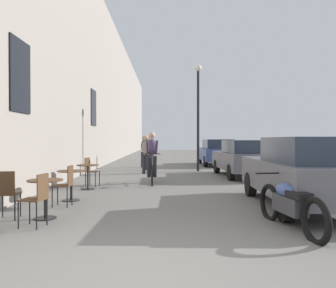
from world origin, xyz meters
name	(u,v)px	position (x,y,z in m)	size (l,w,h in m)	color
ground_plane	(147,282)	(0.00, 0.00, 0.00)	(88.00, 88.00, 0.00)	slate
building_facade_left	(93,77)	(-3.45, 14.00, 4.63)	(0.54, 68.00, 9.25)	gray
cafe_table_near	(45,190)	(-2.01, 2.81, 0.52)	(0.64, 0.64, 0.72)	black
cafe_chair_near_toward_street	(37,196)	(-1.94, 2.21, 0.52)	(0.44, 0.44, 0.89)	black
cafe_chair_near_toward_wall	(7,191)	(-2.68, 2.73, 0.52)	(0.42, 0.42, 0.89)	black
cafe_table_mid	(71,179)	(-2.04, 4.66, 0.52)	(0.64, 0.64, 0.72)	black
cafe_chair_mid_toward_street	(66,183)	(-1.97, 3.96, 0.52)	(0.40, 0.40, 0.89)	black
cafe_table_far	(88,172)	(-2.06, 6.51, 0.52)	(0.64, 0.64, 0.72)	black
cafe_chair_far_toward_street	(90,170)	(-2.13, 7.18, 0.52)	(0.45, 0.45, 0.89)	black
cyclist_on_bicycle	(152,159)	(-0.23, 7.90, 0.81)	(0.52, 1.76, 1.74)	black
pedestrian_near	(146,152)	(-0.60, 11.09, 0.92)	(0.37, 0.29, 1.64)	#26262D
pedestrian_mid	(148,150)	(-0.58, 12.84, 0.94)	(0.37, 0.28, 1.67)	#26262D
pedestrian_far	(144,150)	(-0.87, 14.38, 0.93)	(0.35, 0.26, 1.65)	#26262D
street_lamp	(198,104)	(1.74, 12.24, 3.11)	(0.32, 0.32, 4.90)	black
parked_car_nearest	(304,171)	(3.15, 3.74, 0.78)	(1.89, 4.28, 1.51)	#595960
parked_car_second	(243,158)	(3.26, 9.85, 0.74)	(1.82, 4.08, 1.43)	#595960
parked_car_third	(216,152)	(3.13, 15.78, 0.76)	(1.78, 4.13, 1.46)	#384C84
parked_motorcycle	(290,205)	(2.21, 2.01, 0.40)	(0.62, 2.14, 0.92)	black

